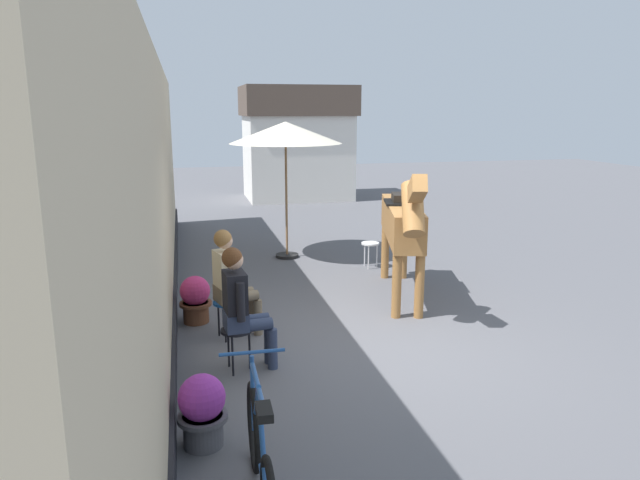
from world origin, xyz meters
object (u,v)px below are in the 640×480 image
object	(u,v)px
seated_visitor_near	(241,302)
flower_planter_far	(195,298)
flower_planter_near	(202,409)
cafe_parasol	(286,134)
spare_stool_white	(370,246)
leaning_bicycle	(261,460)
saddled_horse_center	(403,223)
seated_visitor_far	(231,278)
satchel_bag	(235,305)

from	to	relation	value
seated_visitor_near	flower_planter_far	distance (m)	1.74
flower_planter_near	cafe_parasol	distance (m)	6.80
flower_planter_far	spare_stool_white	xyz separation A→B (m)	(3.14, 2.11, 0.07)
leaning_bicycle	cafe_parasol	world-z (taller)	cafe_parasol
saddled_horse_center	leaning_bicycle	world-z (taller)	saddled_horse_center
saddled_horse_center	flower_planter_near	size ratio (longest dim) A/B	4.58
flower_planter_far	cafe_parasol	bearing A→B (deg)	60.41
saddled_horse_center	seated_visitor_far	bearing A→B (deg)	-159.55
flower_planter_near	leaning_bicycle	bearing A→B (deg)	-68.36
seated_visitor_far	flower_planter_near	world-z (taller)	seated_visitor_far
seated_visitor_near	cafe_parasol	xyz separation A→B (m)	(1.35, 4.81, 1.59)
cafe_parasol	satchel_bag	xyz separation A→B (m)	(-1.26, -2.91, -2.26)
flower_planter_far	leaning_bicycle	world-z (taller)	leaning_bicycle
seated_visitor_near	saddled_horse_center	xyz separation A→B (m)	(2.59, 1.95, 0.38)
seated_visitor_far	flower_planter_far	size ratio (longest dim) A/B	2.17
spare_stool_white	satchel_bag	xyz separation A→B (m)	(-2.59, -1.83, -0.30)
saddled_horse_center	spare_stool_white	world-z (taller)	saddled_horse_center
saddled_horse_center	flower_planter_near	world-z (taller)	saddled_horse_center
seated_visitor_far	flower_planter_far	world-z (taller)	seated_visitor_far
leaning_bicycle	satchel_bag	bearing A→B (deg)	87.22
flower_planter_near	leaning_bicycle	xyz separation A→B (m)	(0.37, -0.93, 0.06)
seated_visitor_near	saddled_horse_center	world-z (taller)	saddled_horse_center
saddled_horse_center	satchel_bag	world-z (taller)	saddled_horse_center
flower_planter_near	leaning_bicycle	size ratio (longest dim) A/B	0.36
leaning_bicycle	satchel_bag	world-z (taller)	leaning_bicycle
seated_visitor_far	seated_visitor_near	bearing A→B (deg)	-88.21
flower_planter_near	flower_planter_far	xyz separation A→B (m)	(0.02, 3.02, 0.00)
satchel_bag	cafe_parasol	bearing A→B (deg)	-30.16
flower_planter_far	satchel_bag	world-z (taller)	flower_planter_far
satchel_bag	leaning_bicycle	bearing A→B (deg)	170.50
seated_visitor_near	spare_stool_white	xyz separation A→B (m)	(2.68, 3.73, -0.38)
leaning_bicycle	cafe_parasol	bearing A→B (deg)	78.39
saddled_horse_center	satchel_bag	bearing A→B (deg)	-178.88
flower_planter_near	satchel_bag	size ratio (longest dim) A/B	2.29
spare_stool_white	flower_planter_far	bearing A→B (deg)	-146.08
leaning_bicycle	flower_planter_near	bearing A→B (deg)	111.64
flower_planter_far	leaning_bicycle	bearing A→B (deg)	-85.00
saddled_horse_center	flower_planter_near	distance (m)	4.63
flower_planter_far	saddled_horse_center	bearing A→B (deg)	6.21
flower_planter_far	cafe_parasol	distance (m)	4.20
flower_planter_near	seated_visitor_far	bearing A→B (deg)	79.19
flower_planter_near	cafe_parasol	bearing A→B (deg)	73.53
flower_planter_far	spare_stool_white	size ratio (longest dim) A/B	1.39
seated_visitor_near	spare_stool_white	distance (m)	4.61
cafe_parasol	seated_visitor_near	bearing A→B (deg)	-105.72
flower_planter_near	cafe_parasol	world-z (taller)	cafe_parasol
seated_visitor_far	spare_stool_white	bearing A→B (deg)	45.47
flower_planter_near	cafe_parasol	size ratio (longest dim) A/B	0.25
flower_planter_far	flower_planter_near	bearing A→B (deg)	-90.45
saddled_horse_center	flower_planter_far	world-z (taller)	saddled_horse_center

